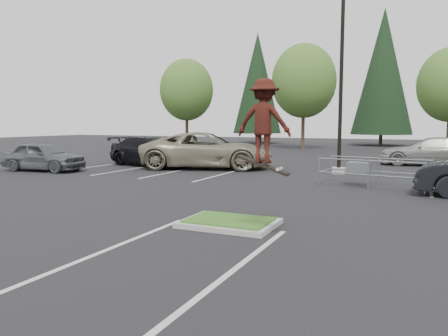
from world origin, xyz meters
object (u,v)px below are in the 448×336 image
at_px(car_l_black, 150,151).
at_px(decid_b, 304,83).
at_px(car_l_tan, 205,150).
at_px(conif_b, 383,72).
at_px(light_pole, 341,78).
at_px(car_l_grey, 43,156).
at_px(skateboarder, 264,122).
at_px(cart_corral, 362,168).
at_px(conif_a, 257,83).
at_px(decid_a, 187,92).
at_px(car_far_silver, 431,151).

bearing_deg(car_l_black, decid_b, 2.88).
height_order(decid_b, car_l_tan, decid_b).
distance_m(conif_b, car_l_black, 31.47).
relative_size(conif_b, car_l_tan, 2.07).
bearing_deg(light_pole, car_l_grey, -160.35).
bearing_deg(skateboarder, cart_corral, -98.43).
relative_size(car_l_tan, car_l_grey, 1.60).
height_order(car_l_black, car_l_grey, car_l_black).
bearing_deg(light_pole, decid_b, 109.35).
bearing_deg(conif_a, car_l_tan, -75.26).
bearing_deg(decid_b, conif_b, 58.91).
relative_size(decid_a, car_l_tan, 1.27).
relative_size(conif_a, skateboarder, 6.68).
distance_m(conif_a, car_far_silver, 29.29).
height_order(cart_corral, car_l_grey, car_l_grey).
relative_size(conif_a, cart_corral, 3.16).
relative_size(cart_corral, car_l_grey, 0.94).
xyz_separation_m(decid_a, car_far_silver, (22.64, -11.75, -4.77)).
distance_m(decid_b, conif_b, 11.78).
bearing_deg(cart_corral, car_far_silver, 85.83).
xyz_separation_m(car_l_black, car_far_silver, (14.63, 6.79, -0.02)).
xyz_separation_m(decid_b, conif_b, (6.01, 9.97, 1.81)).
relative_size(conif_a, car_far_silver, 2.32).
xyz_separation_m(conif_b, car_far_silver, (4.63, -22.21, -7.04)).
xyz_separation_m(decid_b, car_l_grey, (-7.49, -23.53, -5.30)).
height_order(decid_a, conif_a, conif_a).
distance_m(skateboarder, car_far_silver, 19.66).
bearing_deg(car_l_grey, cart_corral, -90.73).
height_order(conif_a, car_far_silver, conif_a).
bearing_deg(car_far_silver, cart_corral, -16.55).
relative_size(conif_a, car_l_tan, 1.86).
xyz_separation_m(conif_b, skateboarder, (1.20, -41.50, -5.37)).
distance_m(decid_b, car_l_tan, 19.70).
distance_m(cart_corral, car_far_silver, 10.53).
bearing_deg(decid_b, car_l_grey, -107.66).
height_order(decid_b, cart_corral, decid_b).
height_order(skateboarder, car_far_silver, skateboarder).
relative_size(conif_a, conif_b, 0.90).
height_order(conif_a, car_l_grey, conif_a).
xyz_separation_m(conif_a, conif_b, (14.00, 0.50, 0.75)).
relative_size(car_l_tan, car_far_silver, 1.25).
relative_size(decid_b, skateboarder, 4.95).
relative_size(decid_b, car_l_black, 1.69).
bearing_deg(car_l_tan, car_l_black, 71.78).
distance_m(conif_a, conif_b, 14.03).
relative_size(decid_b, car_l_grey, 2.20).
bearing_deg(skateboarder, conif_a, -72.67).
bearing_deg(car_far_silver, decid_b, -141.47).
bearing_deg(cart_corral, decid_b, 119.71).
bearing_deg(car_l_tan, conif_a, -3.48).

